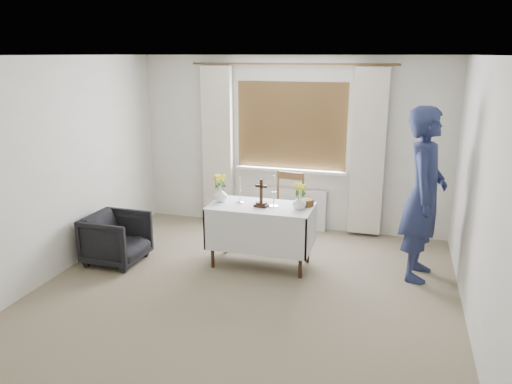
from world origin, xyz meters
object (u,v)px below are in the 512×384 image
flower_vase_left (220,195)px  wooden_chair (285,207)px  person (424,195)px  flower_vase_right (299,202)px  armchair (116,239)px  altar_table (261,236)px  wooden_cross (261,193)px

flower_vase_left → wooden_chair: bearing=55.7°
person → flower_vase_right: (-1.38, -0.22, -0.14)m
armchair → altar_table: bearing=-74.8°
armchair → flower_vase_right: bearing=-77.9°
altar_table → wooden_cross: (0.02, -0.04, 0.55)m
person → flower_vase_left: bearing=102.4°
altar_table → person: (1.84, 0.21, 0.61)m
wooden_chair → person: person is taller
person → wooden_cross: size_ratio=5.88×
wooden_cross → flower_vase_left: 0.55m
altar_table → armchair: 1.79m
altar_table → armchair: size_ratio=1.81×
altar_table → person: person is taller
flower_vase_left → flower_vase_right: flower_vase_left is taller
wooden_chair → wooden_cross: wooden_cross is taller
altar_table → flower_vase_right: 0.66m
flower_vase_left → wooden_cross: bearing=-7.6°
wooden_cross → flower_vase_right: size_ratio=1.99×
armchair → wooden_cross: 1.90m
wooden_cross → flower_vase_left: bearing=-179.4°
person → flower_vase_right: 1.40m
flower_vase_right → flower_vase_left: bearing=177.5°
wooden_chair → flower_vase_left: (-0.61, -0.90, 0.38)m
armchair → wooden_cross: size_ratio=2.03×
wooden_cross → flower_vase_left: (-0.54, 0.07, -0.08)m
armchair → wooden_cross: wooden_cross is taller
armchair → flower_vase_right: 2.31m
wooden_chair → wooden_cross: 1.08m
altar_table → flower_vase_left: bearing=176.7°
flower_vase_right → altar_table: bearing=178.3°
altar_table → flower_vase_left: (-0.53, 0.03, 0.47)m
person → flower_vase_left: size_ratio=11.23×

